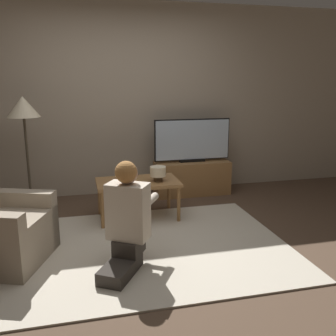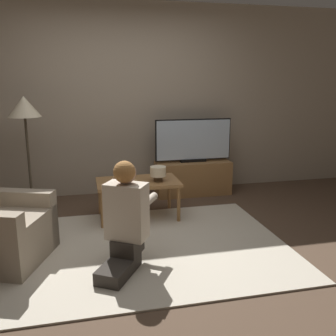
{
  "view_description": "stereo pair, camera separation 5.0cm",
  "coord_description": "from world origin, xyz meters",
  "px_view_note": "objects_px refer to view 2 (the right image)",
  "views": [
    {
      "loc": [
        -0.62,
        -3.28,
        1.59
      ],
      "look_at": [
        0.33,
        0.64,
        0.63
      ],
      "focal_mm": 40.0,
      "sensor_mm": 36.0,
      "label": 1
    },
    {
      "loc": [
        -0.58,
        -3.29,
        1.59
      ],
      "look_at": [
        0.33,
        0.64,
        0.63
      ],
      "focal_mm": 40.0,
      "sensor_mm": 36.0,
      "label": 2
    }
  ],
  "objects_px": {
    "floor_lamp": "(25,115)",
    "person_kneeling": "(126,217)",
    "tv": "(193,140)",
    "coffee_table": "(138,185)",
    "table_lamp": "(158,172)"
  },
  "relations": [
    {
      "from": "tv",
      "to": "floor_lamp",
      "type": "xyz_separation_m",
      "value": [
        -2.12,
        -0.25,
        0.41
      ]
    },
    {
      "from": "tv",
      "to": "coffee_table",
      "type": "bearing_deg",
      "value": -138.99
    },
    {
      "from": "person_kneeling",
      "to": "table_lamp",
      "type": "height_order",
      "value": "person_kneeling"
    },
    {
      "from": "coffee_table",
      "to": "tv",
      "type": "bearing_deg",
      "value": 41.01
    },
    {
      "from": "coffee_table",
      "to": "person_kneeling",
      "type": "distance_m",
      "value": 1.18
    },
    {
      "from": "tv",
      "to": "table_lamp",
      "type": "xyz_separation_m",
      "value": [
        -0.67,
        -0.85,
        -0.21
      ]
    },
    {
      "from": "tv",
      "to": "table_lamp",
      "type": "distance_m",
      "value": 1.1
    },
    {
      "from": "tv",
      "to": "floor_lamp",
      "type": "height_order",
      "value": "floor_lamp"
    },
    {
      "from": "person_kneeling",
      "to": "tv",
      "type": "bearing_deg",
      "value": -89.96
    },
    {
      "from": "floor_lamp",
      "to": "table_lamp",
      "type": "bearing_deg",
      "value": -22.25
    },
    {
      "from": "coffee_table",
      "to": "floor_lamp",
      "type": "bearing_deg",
      "value": 156.86
    },
    {
      "from": "floor_lamp",
      "to": "table_lamp",
      "type": "distance_m",
      "value": 1.69
    },
    {
      "from": "table_lamp",
      "to": "person_kneeling",
      "type": "bearing_deg",
      "value": -114.85
    },
    {
      "from": "tv",
      "to": "person_kneeling",
      "type": "bearing_deg",
      "value": -121.29
    },
    {
      "from": "floor_lamp",
      "to": "person_kneeling",
      "type": "bearing_deg",
      "value": -60.13
    }
  ]
}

